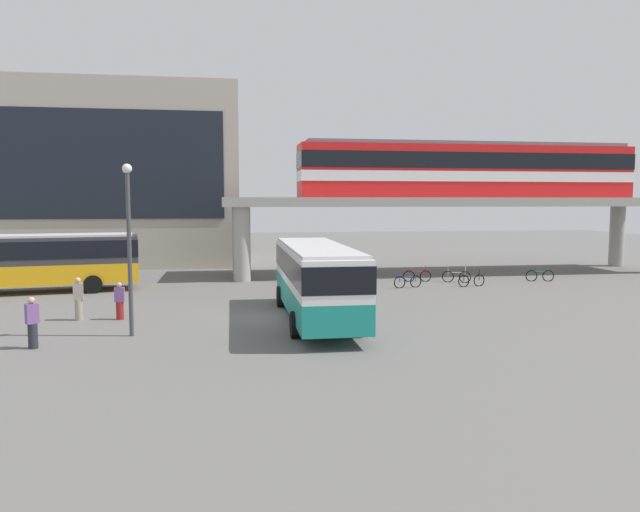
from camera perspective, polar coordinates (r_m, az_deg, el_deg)
name	(u,v)px	position (r m, az deg, el deg)	size (l,w,h in m)	color
ground_plane	(260,285)	(36.36, -5.76, -2.79)	(120.00, 120.00, 0.00)	#605E5B
station_building	(99,177)	(52.62, -20.29, 7.05)	(22.49, 12.67, 14.02)	#B2A899
elevated_platform	(450,208)	(43.15, 12.27, 4.48)	(31.61, 6.19, 5.30)	#9E9B93
train	(467,170)	(43.65, 13.81, 8.00)	(23.78, 2.96, 3.84)	red
bus_main	(316,274)	(25.33, -0.38, -1.74)	(2.83, 11.06, 3.22)	teal
bus_secondary	(34,257)	(36.66, -25.59, -0.09)	(11.30, 4.22, 3.22)	orange
bicycle_green	(540,276)	(40.40, 20.20, -1.77)	(1.77, 0.40, 1.04)	black
bicycle_silver	(456,277)	(38.39, 12.86, -1.93)	(1.66, 0.77, 1.04)	black
bicycle_blue	(408,282)	(35.50, 8.35, -2.43)	(1.77, 0.38, 1.04)	black
bicycle_brown	(352,281)	(35.64, 3.03, -2.35)	(1.77, 0.39, 1.04)	black
bicycle_red	(417,276)	(38.28, 9.25, -1.88)	(1.79, 0.22, 1.04)	black
bicycle_black	(471,280)	(36.74, 14.22, -2.28)	(1.78, 0.35, 1.04)	black
pedestrian_near_building	(120,302)	(27.14, -18.53, -4.19)	(0.40, 0.32, 1.61)	maroon
pedestrian_at_kerb	(32,324)	(22.99, -25.70, -5.86)	(0.48, 0.45, 1.80)	#26262D
pedestrian_walking_across	(78,300)	(27.58, -22.01, -3.90)	(0.44, 0.32, 1.84)	gray
lamp_post	(129,236)	(23.36, -17.73, 1.86)	(0.36, 0.36, 6.45)	#3F3F44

